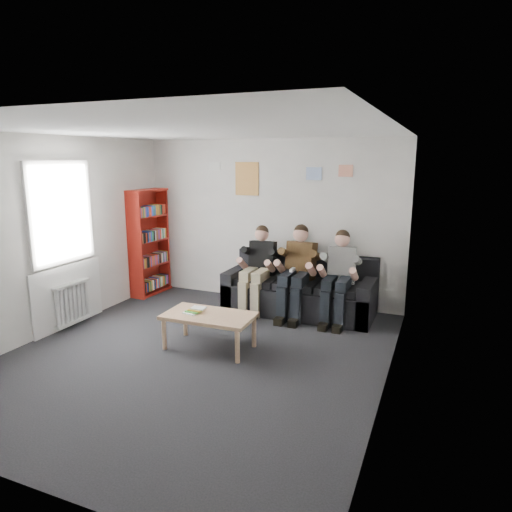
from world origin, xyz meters
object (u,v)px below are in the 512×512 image
Objects in this scene: person_middle at (297,272)px; coffee_table at (209,318)px; person_right at (338,277)px; sofa at (300,292)px; person_left at (258,269)px; bookshelf at (150,242)px.

coffee_table is at bearing -106.04° from person_middle.
coffee_table is 2.07m from person_right.
sofa is 2.02× the size of coffee_table.
person_right is (1.28, -0.00, 0.00)m from person_left.
sofa is at bearing 70.10° from coffee_table.
person_right is (1.29, 1.60, 0.28)m from coffee_table.
person_left is (2.14, -0.17, -0.25)m from bookshelf.
person_right reaches higher than coffee_table.
coffee_table is at bearing -36.07° from bookshelf.
person_left is (0.01, 1.60, 0.28)m from coffee_table.
person_middle is (2.78, -0.18, -0.23)m from bookshelf.
sofa is 0.43m from person_middle.
sofa is 1.70× the size of person_left.
person_right is at bearing -4.53° from person_left.
person_middle reaches higher than person_left.
coffee_table is 0.84× the size of person_left.
coffee_table is 1.75m from person_middle.
bookshelf is 1.37× the size of person_right.
person_left reaches higher than sofa.
bookshelf is at bearing 169.10° from person_right.
sofa reaches higher than coffee_table.
person_left is 0.64m from person_middle.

